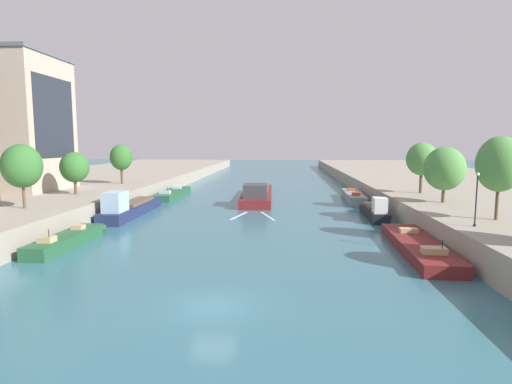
% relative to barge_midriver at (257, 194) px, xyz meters
% --- Properties ---
extents(ground_plane, '(400.00, 400.00, 0.00)m').
position_rel_barge_midriver_xyz_m(ground_plane, '(0.32, -43.78, -0.99)').
color(ground_plane, '#336675').
extents(quay_left, '(36.00, 170.00, 2.48)m').
position_rel_barge_midriver_xyz_m(quay_left, '(-34.95, 11.22, 0.25)').
color(quay_left, gray).
rests_on(quay_left, ground).
extents(quay_right, '(36.00, 170.00, 2.48)m').
position_rel_barge_midriver_xyz_m(quay_right, '(35.58, 11.22, 0.25)').
color(quay_right, gray).
rests_on(quay_right, ground).
extents(barge_midriver, '(5.14, 23.05, 3.24)m').
position_rel_barge_midriver_xyz_m(barge_midriver, '(0.00, 0.00, 0.00)').
color(barge_midriver, maroon).
rests_on(barge_midriver, ground).
extents(wake_behind_barge, '(5.60, 5.96, 0.03)m').
position_rel_barge_midriver_xyz_m(wake_behind_barge, '(0.40, -14.48, -0.98)').
color(wake_behind_barge, '#A5D1DB').
rests_on(wake_behind_barge, ground).
extents(moored_boat_left_midway, '(2.29, 11.24, 2.21)m').
position_rel_barge_midriver_xyz_m(moored_boat_left_midway, '(-15.09, -30.87, -0.41)').
color(moored_boat_left_midway, '#235633').
rests_on(moored_boat_left_midway, ground).
extents(moored_boat_left_second, '(2.93, 16.70, 3.60)m').
position_rel_barge_midriver_xyz_m(moored_boat_left_second, '(-15.11, -15.36, 0.07)').
color(moored_boat_left_second, '#1E284C').
rests_on(moored_boat_left_second, ground).
extents(moored_boat_left_far, '(3.22, 15.50, 2.09)m').
position_rel_barge_midriver_xyz_m(moored_boat_left_far, '(-14.90, 3.79, -0.47)').
color(moored_boat_left_far, '#235633').
rests_on(moored_boat_left_far, ground).
extents(moored_boat_right_gap_after, '(3.82, 15.79, 2.08)m').
position_rel_barge_midriver_xyz_m(moored_boat_right_gap_after, '(15.64, -30.67, -0.48)').
color(moored_boat_right_gap_after, maroon).
rests_on(moored_boat_right_gap_after, ground).
extents(moored_boat_right_end, '(2.19, 10.11, 2.95)m').
position_rel_barge_midriver_xyz_m(moored_boat_right_end, '(15.33, -15.12, -0.10)').
color(moored_boat_right_end, black).
rests_on(moored_boat_right_end, ground).
extents(moored_boat_right_midway, '(2.86, 13.50, 2.40)m').
position_rel_barge_midriver_xyz_m(moored_boat_right_midway, '(15.33, 0.48, -0.32)').
color(moored_boat_right_midway, gray).
rests_on(moored_boat_right_midway, ground).
extents(tree_left_third, '(3.94, 3.94, 6.59)m').
position_rel_barge_midriver_xyz_m(tree_left_third, '(-22.38, -25.50, 5.84)').
color(tree_left_third, brown).
rests_on(tree_left_third, quay_left).
extents(tree_left_nearest, '(3.65, 3.65, 5.52)m').
position_rel_barge_midriver_xyz_m(tree_left_nearest, '(-22.91, -13.85, 5.02)').
color(tree_left_nearest, brown).
rests_on(tree_left_nearest, quay_left).
extents(tree_left_distant, '(3.58, 3.58, 6.41)m').
position_rel_barge_midriver_xyz_m(tree_left_distant, '(-22.42, 0.60, 5.78)').
color(tree_left_distant, brown).
rests_on(tree_left_distant, quay_left).
extents(tree_right_by_lamp, '(3.83, 3.83, 7.30)m').
position_rel_barge_midriver_xyz_m(tree_right_by_lamp, '(22.86, -28.81, 6.36)').
color(tree_right_by_lamp, brown).
rests_on(tree_right_by_lamp, quay_right).
extents(tree_right_nearest, '(4.48, 4.48, 6.27)m').
position_rel_barge_midriver_xyz_m(tree_right_nearest, '(22.23, -18.24, 5.31)').
color(tree_right_nearest, brown).
rests_on(tree_right_nearest, quay_right).
extents(tree_right_past_mid, '(4.03, 4.03, 6.74)m').
position_rel_barge_midriver_xyz_m(tree_right_past_mid, '(22.55, -9.39, 6.03)').
color(tree_right_past_mid, brown).
rests_on(tree_right_past_mid, quay_right).
extents(lamppost_right_bank, '(0.28, 0.28, 4.36)m').
position_rel_barge_midriver_xyz_m(lamppost_right_bank, '(19.66, -31.98, 3.89)').
color(lamppost_right_bank, black).
rests_on(lamppost_right_bank, quay_right).
extents(building_left_middle, '(12.07, 12.73, 18.94)m').
position_rel_barge_midriver_xyz_m(building_left_middle, '(-33.49, -9.52, 10.97)').
color(building_left_middle, '#B2A38E').
rests_on(building_left_middle, quay_left).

